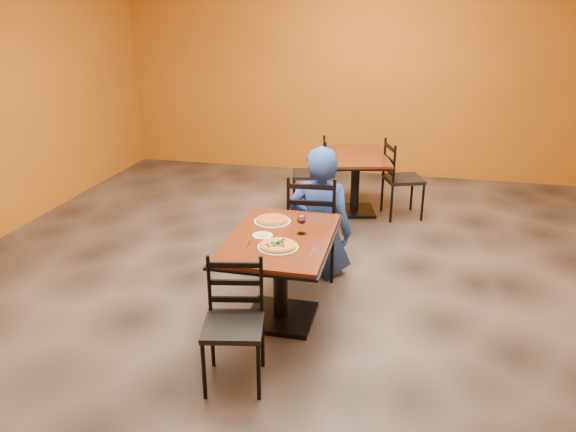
% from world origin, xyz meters
% --- Properties ---
extents(floor, '(7.00, 8.00, 0.01)m').
position_xyz_m(floor, '(0.00, 0.00, 0.00)').
color(floor, black).
rests_on(floor, ground).
extents(wall_back, '(7.00, 0.01, 3.00)m').
position_xyz_m(wall_back, '(0.00, 4.00, 1.50)').
color(wall_back, '#BE6615').
rests_on(wall_back, ground).
extents(table_main, '(0.83, 1.23, 0.75)m').
position_xyz_m(table_main, '(0.00, -0.50, 0.56)').
color(table_main, '#5E200E').
rests_on(table_main, floor).
extents(table_second, '(0.99, 1.26, 0.75)m').
position_xyz_m(table_second, '(0.30, 2.19, 0.55)').
color(table_second, '#5E200E').
rests_on(table_second, floor).
extents(chair_main_near, '(0.47, 0.47, 0.88)m').
position_xyz_m(chair_main_near, '(-0.11, -1.38, 0.44)').
color(chair_main_near, black).
rests_on(chair_main_near, floor).
extents(chair_main_far, '(0.50, 0.50, 1.02)m').
position_xyz_m(chair_main_far, '(0.09, 0.43, 0.51)').
color(chair_main_far, black).
rests_on(chair_main_far, floor).
extents(chair_second_left, '(0.49, 0.49, 0.92)m').
position_xyz_m(chair_second_left, '(-0.28, 2.19, 0.46)').
color(chair_second_left, black).
rests_on(chair_second_left, floor).
extents(chair_second_right, '(0.55, 0.55, 0.95)m').
position_xyz_m(chair_second_right, '(0.89, 2.19, 0.48)').
color(chair_second_right, black).
rests_on(chair_second_right, floor).
extents(diner, '(0.63, 0.42, 1.27)m').
position_xyz_m(diner, '(0.16, 0.45, 0.63)').
color(diner, navy).
rests_on(diner, floor).
extents(plate_main, '(0.31, 0.31, 0.01)m').
position_xyz_m(plate_main, '(0.04, -0.72, 0.76)').
color(plate_main, white).
rests_on(plate_main, table_main).
extents(pizza_main, '(0.28, 0.28, 0.02)m').
position_xyz_m(pizza_main, '(0.04, -0.72, 0.77)').
color(pizza_main, maroon).
rests_on(pizza_main, plate_main).
extents(plate_far, '(0.31, 0.31, 0.01)m').
position_xyz_m(plate_far, '(-0.14, -0.21, 0.76)').
color(plate_far, white).
rests_on(plate_far, table_main).
extents(pizza_far, '(0.28, 0.28, 0.02)m').
position_xyz_m(pizza_far, '(-0.14, -0.21, 0.77)').
color(pizza_far, '#C97226').
rests_on(pizza_far, plate_far).
extents(side_plate, '(0.16, 0.16, 0.01)m').
position_xyz_m(side_plate, '(-0.14, -0.53, 0.76)').
color(side_plate, white).
rests_on(side_plate, table_main).
extents(dip, '(0.09, 0.09, 0.01)m').
position_xyz_m(dip, '(-0.14, -0.53, 0.76)').
color(dip, tan).
rests_on(dip, side_plate).
extents(wine_glass, '(0.08, 0.08, 0.18)m').
position_xyz_m(wine_glass, '(0.15, -0.41, 0.84)').
color(wine_glass, white).
rests_on(wine_glass, table_main).
extents(fork, '(0.04, 0.19, 0.00)m').
position_xyz_m(fork, '(-0.19, -0.73, 0.75)').
color(fork, silver).
rests_on(fork, table_main).
extents(knife, '(0.05, 0.21, 0.00)m').
position_xyz_m(knife, '(0.31, -0.74, 0.75)').
color(knife, silver).
rests_on(knife, table_main).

